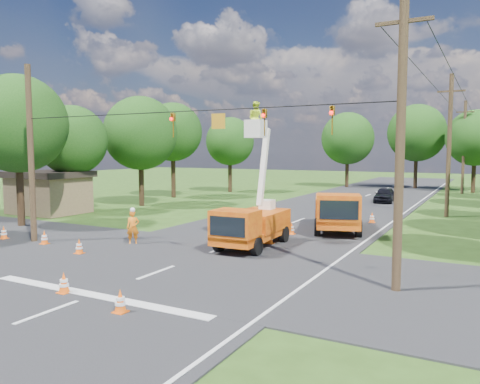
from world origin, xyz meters
The scene contains 31 objects.
ground centered at (0.00, 20.00, 0.00)m, with size 140.00×140.00×0.00m, color #294615.
road_main centered at (0.00, 20.00, 0.00)m, with size 12.00×100.00×0.06m, color black.
road_cross centered at (0.00, 2.00, 0.00)m, with size 56.00×10.00×0.07m, color black.
stop_bar centered at (0.00, -3.20, 0.00)m, with size 9.00×0.45×0.02m, color silver.
edge_line centered at (5.60, 20.00, 0.00)m, with size 0.12×90.00×0.02m, color silver.
bucket_truck centered at (1.04, 6.07, 1.51)m, with size 2.33×5.51×7.05m.
second_truck centered at (3.38, 12.40, 1.22)m, with size 4.16×6.66×2.35m.
ground_worker centered at (-4.55, 3.91, 0.86)m, with size 0.63×0.41×1.71m, color orange.
distant_car centered at (2.79, 29.29, 0.68)m, with size 1.62×4.02×1.37m, color black.
traffic_cone_0 centered at (-1.09, -3.44, 0.36)m, with size 0.38×0.38×0.71m.
traffic_cone_1 centered at (1.85, -3.99, 0.36)m, with size 0.38×0.38×0.71m.
traffic_cone_2 centered at (1.50, 7.16, 0.36)m, with size 0.38×0.38×0.71m.
traffic_cone_3 centered at (1.47, 10.14, 0.36)m, with size 0.38×0.38×0.71m.
traffic_cone_4 centered at (-5.20, 1.01, 0.36)m, with size 0.38×0.38×0.71m.
traffic_cone_5 centered at (-8.40, 1.74, 0.36)m, with size 0.38×0.38×0.71m.
traffic_cone_6 centered at (-11.49, 1.68, 0.36)m, with size 0.38×0.38×0.71m.
traffic_cone_7 centered at (4.49, 16.55, 0.36)m, with size 0.38×0.38×0.71m.
pole_right_near centered at (8.50, 2.00, 5.11)m, with size 1.80×0.30×10.00m.
pole_right_mid centered at (8.50, 22.00, 5.11)m, with size 1.80×0.30×10.00m.
pole_right_far centered at (8.50, 42.00, 5.11)m, with size 1.80×0.30×10.00m.
pole_left centered at (-9.50, 2.00, 4.50)m, with size 0.30×0.30×9.00m.
signal_span centered at (2.23, 1.99, 5.88)m, with size 18.00×0.29×1.07m.
shed centered at (-18.00, 10.00, 1.62)m, with size 5.50×4.50×3.15m.
tree_left_b centered at (-14.50, 5.00, 6.31)m, with size 6.00×6.00×9.32m.
tree_left_c centered at (-16.50, 11.00, 5.44)m, with size 5.20×5.20×8.06m.
tree_left_d centered at (-15.00, 17.00, 6.12)m, with size 6.20×6.20×9.24m.
tree_left_e centered at (-16.80, 24.00, 6.49)m, with size 5.80×5.80×9.41m.
tree_left_f centered at (-14.80, 32.00, 5.69)m, with size 5.40×5.40×8.40m.
tree_far_a centered at (-5.00, 45.00, 6.19)m, with size 6.60×6.60×9.50m.
tree_far_b centered at (3.00, 47.00, 6.81)m, with size 7.00×7.00×10.32m.
tree_far_c centered at (9.50, 44.00, 6.06)m, with size 6.20×6.20×9.18m.
Camera 1 is at (11.13, -13.95, 4.71)m, focal length 35.00 mm.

